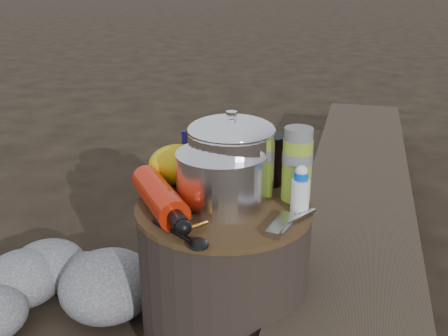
{
  "coord_description": "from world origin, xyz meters",
  "views": [
    {
      "loc": [
        -0.08,
        -1.1,
        0.91
      ],
      "look_at": [
        0.0,
        0.0,
        0.48
      ],
      "focal_mm": 41.19,
      "sensor_mm": 36.0,
      "label": 1
    }
  ],
  "objects": [
    {
      "name": "fuel_bottle",
      "position": [
        -0.15,
        -0.02,
        0.42
      ],
      "size": [
        0.17,
        0.3,
        0.07
      ],
      "primitive_type": null,
      "rotation": [
        0.0,
        0.0,
        0.34
      ],
      "color": "red",
      "rests_on": "stump"
    },
    {
      "name": "pot_grabber",
      "position": [
        0.14,
        -0.1,
        0.39
      ],
      "size": [
        0.11,
        0.12,
        0.01
      ],
      "primitive_type": null,
      "rotation": [
        0.0,
        0.0,
        -0.74
      ],
      "color": "#AFAFB5",
      "rests_on": "stump"
    },
    {
      "name": "stump",
      "position": [
        0.0,
        0.0,
        0.19
      ],
      "size": [
        0.42,
        0.42,
        0.39
      ],
      "primitive_type": "cylinder",
      "color": "black",
      "rests_on": "ground"
    },
    {
      "name": "log_small",
      "position": [
        0.32,
        0.89,
        0.05
      ],
      "size": [
        0.81,
        1.28,
        0.11
      ],
      "primitive_type": "cube",
      "rotation": [
        0.0,
        0.0,
        -0.47
      ],
      "color": "#362D23",
      "rests_on": "ground"
    },
    {
      "name": "foil_windscreen",
      "position": [
        -0.01,
        0.0,
        0.45
      ],
      "size": [
        0.21,
        0.21,
        0.13
      ],
      "primitive_type": "cylinder",
      "color": "silver",
      "rests_on": "stump"
    },
    {
      "name": "travel_mug",
      "position": [
        0.12,
        0.13,
        0.45
      ],
      "size": [
        0.09,
        0.09,
        0.13
      ],
      "primitive_type": "cylinder",
      "color": "black",
      "rests_on": "stump"
    },
    {
      "name": "thermos",
      "position": [
        0.18,
        0.02,
        0.47
      ],
      "size": [
        0.07,
        0.07,
        0.18
      ],
      "primitive_type": "cylinder",
      "color": "#81A429",
      "rests_on": "stump"
    },
    {
      "name": "log_main",
      "position": [
        0.57,
        0.67,
        0.09
      ],
      "size": [
        1.06,
        2.16,
        0.18
      ],
      "primitive_type": "cube",
      "rotation": [
        0.0,
        0.0,
        -0.34
      ],
      "color": "#362D23",
      "rests_on": "ground"
    },
    {
      "name": "stuff_sack",
      "position": [
        -0.11,
        0.14,
        0.44
      ],
      "size": [
        0.15,
        0.12,
        0.1
      ],
      "primitive_type": "ellipsoid",
      "color": "gold",
      "rests_on": "stump"
    },
    {
      "name": "spork",
      "position": [
        -0.11,
        -0.14,
        0.39
      ],
      "size": [
        0.13,
        0.15,
        0.01
      ],
      "primitive_type": null,
      "rotation": [
        0.0,
        0.0,
        0.69
      ],
      "color": "black",
      "rests_on": "stump"
    },
    {
      "name": "ground",
      "position": [
        0.0,
        0.0,
        0.0
      ],
      "size": [
        60.0,
        60.0,
        0.0
      ],
      "primitive_type": "plane",
      "color": "black",
      "rests_on": "ground"
    },
    {
      "name": "multitool",
      "position": [
        0.11,
        -0.13,
        0.39
      ],
      "size": [
        0.08,
        0.11,
        0.02
      ],
      "primitive_type": "cube",
      "rotation": [
        0.0,
        0.0,
        -0.51
      ],
      "color": "#AFAFB5",
      "rests_on": "stump"
    },
    {
      "name": "squeeze_bottle",
      "position": [
        0.17,
        -0.05,
        0.44
      ],
      "size": [
        0.04,
        0.04,
        0.1
      ],
      "primitive_type": "cylinder",
      "color": "silver",
      "rests_on": "stump"
    },
    {
      "name": "camping_pot",
      "position": [
        0.02,
        0.04,
        0.49
      ],
      "size": [
        0.21,
        0.21,
        0.21
      ],
      "primitive_type": "cylinder",
      "color": "white",
      "rests_on": "stump"
    },
    {
      "name": "food_pouch",
      "position": [
        -0.05,
        0.17,
        0.45
      ],
      "size": [
        0.1,
        0.03,
        0.13
      ],
      "primitive_type": "cube",
      "rotation": [
        0.0,
        0.0,
        0.08
      ],
      "color": "#130E54",
      "rests_on": "stump"
    }
  ]
}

